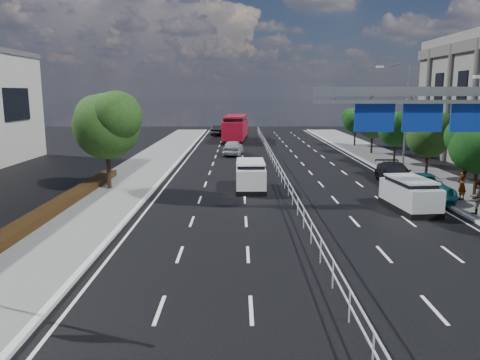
{
  "coord_description": "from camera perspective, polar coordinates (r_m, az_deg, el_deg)",
  "views": [
    {
      "loc": [
        -3.17,
        -13.3,
        6.51
      ],
      "look_at": [
        -3.12,
        8.82,
        2.4
      ],
      "focal_mm": 35.0,
      "sensor_mm": 36.0,
      "label": 1
    }
  ],
  "objects": [
    {
      "name": "near_car_silver",
      "position": [
        50.01,
        -0.84,
        3.99
      ],
      "size": [
        2.34,
        4.91,
        1.62
      ],
      "primitive_type": "imported",
      "rotation": [
        0.0,
        0.0,
        3.05
      ],
      "color": "#A2A5A9",
      "rests_on": "ground"
    },
    {
      "name": "white_minivan",
      "position": [
        31.96,
        1.27,
        0.56
      ],
      "size": [
        2.0,
        4.59,
        1.99
      ],
      "rotation": [
        0.0,
        0.0,
        0.01
      ],
      "color": "black",
      "rests_on": "ground"
    },
    {
      "name": "near_car_dark",
      "position": [
        73.81,
        -2.66,
        6.07
      ],
      "size": [
        2.18,
        4.91,
        1.57
      ],
      "primitive_type": "imported",
      "rotation": [
        0.0,
        0.0,
        3.03
      ],
      "color": "black",
      "rests_on": "ground"
    },
    {
      "name": "parked_car_dark",
      "position": [
        36.17,
        18.35,
        0.81
      ],
      "size": [
        2.29,
        5.16,
        1.47
      ],
      "primitive_type": "imported",
      "rotation": [
        0.0,
        0.0,
        -0.05
      ],
      "color": "black",
      "rests_on": "ground"
    },
    {
      "name": "silver_minivan",
      "position": [
        28.1,
        20.0,
        -1.63
      ],
      "size": [
        2.31,
        4.57,
        1.83
      ],
      "rotation": [
        0.0,
        0.0,
        0.1
      ],
      "color": "black",
      "rests_on": "ground"
    },
    {
      "name": "parked_car_teal",
      "position": [
        31.1,
        21.5,
        -0.83
      ],
      "size": [
        3.04,
        5.81,
        1.56
      ],
      "primitive_type": "imported",
      "rotation": [
        0.0,
        0.0,
        -0.08
      ],
      "color": "#176068",
      "rests_on": "ground"
    },
    {
      "name": "red_bus",
      "position": [
        64.95,
        -0.55,
        6.39
      ],
      "size": [
        3.64,
        11.87,
        3.49
      ],
      "rotation": [
        0.0,
        0.0,
        -0.07
      ],
      "color": "black",
      "rests_on": "ground"
    },
    {
      "name": "far_tree_g",
      "position": [
        52.37,
        15.96,
        7.12
      ],
      "size": [
        3.96,
        3.69,
        5.45
      ],
      "color": "black",
      "rests_on": "ground"
    },
    {
      "name": "overhead_gantry",
      "position": [
        25.38,
        23.06,
        7.66
      ],
      "size": [
        10.24,
        0.38,
        7.45
      ],
      "color": "gray",
      "rests_on": "ground"
    },
    {
      "name": "pedestrian_b",
      "position": [
        28.02,
        26.99,
        -1.85
      ],
      "size": [
        0.96,
        0.78,
        1.84
      ],
      "primitive_type": "imported",
      "rotation": [
        0.0,
        0.0,
        3.05
      ],
      "color": "gray",
      "rests_on": "sidewalk_far"
    },
    {
      "name": "far_tree_h",
      "position": [
        59.63,
        13.96,
        7.26
      ],
      "size": [
        3.41,
        3.18,
        4.91
      ],
      "color": "black",
      "rests_on": "ground"
    },
    {
      "name": "far_tree_f",
      "position": [
        45.24,
        18.55,
        6.16
      ],
      "size": [
        3.52,
        3.28,
        5.02
      ],
      "color": "black",
      "rests_on": "ground"
    },
    {
      "name": "median_fence",
      "position": [
        36.43,
        4.85,
        1.04
      ],
      "size": [
        0.05,
        85.0,
        1.02
      ],
      "color": "silver",
      "rests_on": "ground"
    },
    {
      "name": "pedestrian_a",
      "position": [
        31.21,
        25.43,
        -0.51
      ],
      "size": [
        0.82,
        0.78,
        1.89
      ],
      "primitive_type": "imported",
      "rotation": [
        0.0,
        0.0,
        3.79
      ],
      "color": "gray",
      "rests_on": "sidewalk_far"
    },
    {
      "name": "ground",
      "position": [
        15.14,
        12.41,
        -15.2
      ],
      "size": [
        160.0,
        160.0,
        0.0
      ],
      "primitive_type": "plane",
      "color": "black",
      "rests_on": "ground"
    },
    {
      "name": "far_tree_e",
      "position": [
        38.22,
        22.11,
        5.33
      ],
      "size": [
        3.63,
        3.38,
        5.13
      ],
      "color": "black",
      "rests_on": "ground"
    },
    {
      "name": "kerb_near",
      "position": [
        15.88,
        -22.37,
        -14.24
      ],
      "size": [
        0.25,
        140.0,
        0.15
      ],
      "primitive_type": "cube",
      "color": "silver",
      "rests_on": "ground"
    },
    {
      "name": "near_tree_back",
      "position": [
        32.53,
        -15.9,
        6.79
      ],
      "size": [
        4.84,
        4.51,
        6.69
      ],
      "color": "black",
      "rests_on": "ground"
    },
    {
      "name": "far_tree_d",
      "position": [
        31.42,
        27.25,
        4.21
      ],
      "size": [
        3.85,
        3.59,
        5.34
      ],
      "color": "black",
      "rests_on": "ground"
    },
    {
      "name": "streetlight_far",
      "position": [
        41.63,
        19.23,
        8.16
      ],
      "size": [
        2.78,
        2.4,
        9.0
      ],
      "color": "gray",
      "rests_on": "ground"
    }
  ]
}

